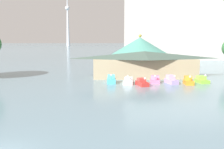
% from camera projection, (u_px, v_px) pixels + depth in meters
% --- Properties ---
extents(pedal_boat_cyan, '(1.48, 2.64, 1.71)m').
position_uv_depth(pedal_boat_cyan, '(111.00, 80.00, 40.62)').
color(pedal_boat_cyan, '#4CB7CC').
rests_on(pedal_boat_cyan, ground).
extents(pedal_boat_white, '(2.01, 2.51, 1.64)m').
position_uv_depth(pedal_boat_white, '(128.00, 81.00, 39.68)').
color(pedal_boat_white, white).
rests_on(pedal_boat_white, ground).
extents(pedal_boat_red, '(1.95, 3.04, 1.51)m').
position_uv_depth(pedal_boat_red, '(142.00, 83.00, 38.40)').
color(pedal_boat_red, red).
rests_on(pedal_boat_red, ground).
extents(pedal_boat_pink, '(2.07, 2.54, 1.49)m').
position_uv_depth(pedal_boat_pink, '(155.00, 80.00, 40.86)').
color(pedal_boat_pink, pink).
rests_on(pedal_boat_pink, ground).
extents(pedal_boat_lavender, '(1.90, 2.94, 1.57)m').
position_uv_depth(pedal_boat_lavender, '(171.00, 80.00, 40.20)').
color(pedal_boat_lavender, '#B299D8').
rests_on(pedal_boat_lavender, ground).
extents(pedal_boat_orange, '(1.51, 2.46, 1.61)m').
position_uv_depth(pedal_boat_orange, '(188.00, 81.00, 39.40)').
color(pedal_boat_orange, orange).
rests_on(pedal_boat_orange, ground).
extents(pedal_boat_lime, '(1.88, 2.78, 1.58)m').
position_uv_depth(pedal_boat_lime, '(202.00, 80.00, 41.04)').
color(pedal_boat_lime, '#8CCC3F').
rests_on(pedal_boat_lime, ground).
extents(boathouse, '(21.24, 6.77, 5.14)m').
position_uv_depth(boathouse, '(144.00, 64.00, 46.82)').
color(boathouse, tan).
rests_on(boathouse, ground).
extents(green_roof_pavilion, '(13.21, 13.21, 8.67)m').
position_uv_depth(green_roof_pavilion, '(140.00, 52.00, 55.68)').
color(green_roof_pavilion, brown).
rests_on(green_roof_pavilion, ground).
extents(background_building_block, '(39.66, 17.03, 27.25)m').
position_uv_depth(background_building_block, '(174.00, 25.00, 96.01)').
color(background_building_block, beige).
rests_on(background_building_block, ground).
extents(distant_broadcast_tower, '(7.00, 7.00, 122.76)m').
position_uv_depth(distant_broadcast_tower, '(68.00, 15.00, 379.39)').
color(distant_broadcast_tower, silver).
rests_on(distant_broadcast_tower, ground).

